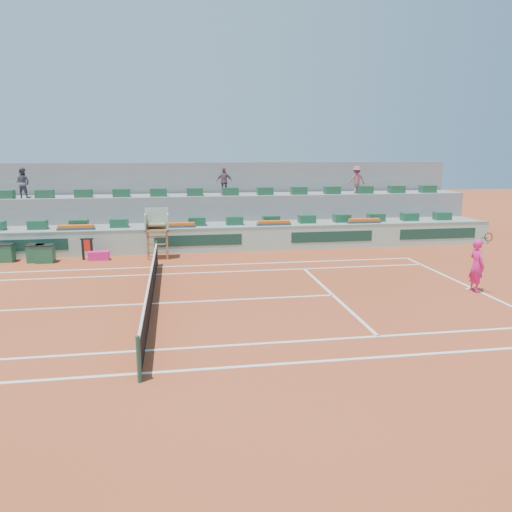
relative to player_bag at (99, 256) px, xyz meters
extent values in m
plane|color=#A13F1F|center=(2.76, -7.43, -0.21)|extent=(90.00, 90.00, 0.00)
cube|color=gray|center=(2.76, 3.27, 0.39)|extent=(36.00, 4.00, 1.20)
cube|color=gray|center=(2.76, 4.87, 1.09)|extent=(36.00, 2.40, 2.60)
cube|color=gray|center=(2.76, 6.47, 1.99)|extent=(36.00, 0.40, 4.40)
cube|color=#EB1E85|center=(0.00, 0.00, 0.00)|extent=(0.95, 0.42, 0.42)
imported|color=#494A56|center=(-4.35, 4.47, 3.19)|extent=(0.91, 0.79, 1.60)
imported|color=#764F60|center=(6.45, 4.54, 3.16)|extent=(0.93, 0.45, 1.55)
imported|color=#A2515E|center=(14.26, 4.35, 3.19)|extent=(1.05, 0.63, 1.60)
cube|color=white|center=(14.64, -7.43, -0.21)|extent=(0.12, 10.97, 0.01)
cube|color=white|center=(2.76, -12.92, -0.21)|extent=(23.77, 0.12, 0.01)
cube|color=white|center=(2.76, -1.95, -0.21)|extent=(23.77, 0.12, 0.01)
cube|color=white|center=(2.76, -11.55, -0.21)|extent=(23.77, 0.12, 0.01)
cube|color=white|center=(2.76, -3.32, -0.21)|extent=(23.77, 0.12, 0.01)
cube|color=white|center=(9.16, -7.43, -0.21)|extent=(0.12, 8.23, 0.01)
cube|color=white|center=(2.76, -7.43, -0.21)|extent=(12.80, 0.12, 0.01)
cube|color=white|center=(14.49, -7.43, -0.21)|extent=(0.30, 0.12, 0.01)
cube|color=black|center=(2.76, -7.43, 0.25)|extent=(0.03, 11.87, 0.92)
cube|color=white|center=(2.76, -7.43, 0.74)|extent=(0.06, 11.87, 0.07)
cylinder|color=#1F4835|center=(2.76, -13.37, 0.34)|extent=(0.10, 0.10, 1.10)
cylinder|color=#1F4835|center=(2.76, -1.50, 0.34)|extent=(0.10, 0.10, 1.10)
cube|color=#9DC6B2|center=(2.76, 1.07, 0.39)|extent=(36.00, 0.30, 1.20)
cube|color=gray|center=(2.76, 1.07, 1.02)|extent=(36.00, 0.34, 0.06)
cube|color=#153B2E|center=(-3.74, 0.91, 0.44)|extent=(4.40, 0.02, 0.56)
cube|color=#153B2E|center=(4.76, 0.91, 0.44)|extent=(4.40, 0.02, 0.56)
cube|color=#153B2E|center=(11.76, 0.91, 0.44)|extent=(4.40, 0.02, 0.56)
cube|color=#153B2E|center=(17.76, 0.91, 0.44)|extent=(4.40, 0.02, 0.56)
cube|color=#915F37|center=(2.31, -0.38, 0.46)|extent=(0.08, 0.08, 1.35)
cube|color=#915F37|center=(3.21, -0.38, 0.46)|extent=(0.08, 0.08, 1.35)
cube|color=#915F37|center=(2.31, 0.32, 0.46)|extent=(0.08, 0.08, 1.35)
cube|color=#915F37|center=(3.21, 0.32, 0.46)|extent=(0.08, 0.08, 1.35)
cube|color=#915F37|center=(2.76, -0.03, 1.18)|extent=(1.10, 0.90, 0.08)
cube|color=#9DC6B2|center=(2.76, 0.35, 1.69)|extent=(1.10, 0.08, 1.00)
cube|color=#9DC6B2|center=(2.24, -0.03, 1.54)|extent=(0.06, 0.90, 0.80)
cube|color=#9DC6B2|center=(3.28, -0.03, 1.54)|extent=(0.06, 0.90, 0.80)
cube|color=#915F37|center=(2.76, 0.07, 1.42)|extent=(0.80, 0.60, 0.08)
cube|color=#915F37|center=(2.76, -0.38, 0.14)|extent=(0.90, 0.08, 0.06)
cube|color=#915F37|center=(2.76, -0.38, 0.54)|extent=(0.90, 0.08, 0.06)
cube|color=#915F37|center=(2.76, -0.38, 0.89)|extent=(0.90, 0.08, 0.06)
cube|color=#1B5132|center=(-3.24, 2.37, 1.21)|extent=(0.90, 0.60, 0.44)
cube|color=#1B5132|center=(-1.24, 2.37, 1.21)|extent=(0.90, 0.60, 0.44)
cube|color=#1B5132|center=(0.76, 2.37, 1.21)|extent=(0.90, 0.60, 0.44)
cube|color=#1B5132|center=(2.76, 2.37, 1.21)|extent=(0.90, 0.60, 0.44)
cube|color=#1B5132|center=(4.76, 2.37, 1.21)|extent=(0.90, 0.60, 0.44)
cube|color=#1B5132|center=(6.76, 2.37, 1.21)|extent=(0.90, 0.60, 0.44)
cube|color=#1B5132|center=(8.76, 2.37, 1.21)|extent=(0.90, 0.60, 0.44)
cube|color=#1B5132|center=(10.76, 2.37, 1.21)|extent=(0.90, 0.60, 0.44)
cube|color=#1B5132|center=(12.76, 2.37, 1.21)|extent=(0.90, 0.60, 0.44)
cube|color=#1B5132|center=(14.76, 2.37, 1.21)|extent=(0.90, 0.60, 0.44)
cube|color=#1B5132|center=(16.76, 2.37, 1.21)|extent=(0.90, 0.60, 0.44)
cube|color=#1B5132|center=(18.76, 2.37, 1.21)|extent=(0.90, 0.60, 0.44)
cube|color=#1B5132|center=(-5.24, 4.27, 2.61)|extent=(0.90, 0.60, 0.44)
cube|color=#1B5132|center=(-3.24, 4.27, 2.61)|extent=(0.90, 0.60, 0.44)
cube|color=#1B5132|center=(-1.24, 4.27, 2.61)|extent=(0.90, 0.60, 0.44)
cube|color=#1B5132|center=(0.76, 4.27, 2.61)|extent=(0.90, 0.60, 0.44)
cube|color=#1B5132|center=(2.76, 4.27, 2.61)|extent=(0.90, 0.60, 0.44)
cube|color=#1B5132|center=(4.76, 4.27, 2.61)|extent=(0.90, 0.60, 0.44)
cube|color=#1B5132|center=(6.76, 4.27, 2.61)|extent=(0.90, 0.60, 0.44)
cube|color=#1B5132|center=(8.76, 4.27, 2.61)|extent=(0.90, 0.60, 0.44)
cube|color=#1B5132|center=(10.76, 4.27, 2.61)|extent=(0.90, 0.60, 0.44)
cube|color=#1B5132|center=(12.76, 4.27, 2.61)|extent=(0.90, 0.60, 0.44)
cube|color=#1B5132|center=(14.76, 4.27, 2.61)|extent=(0.90, 0.60, 0.44)
cube|color=#1B5132|center=(16.76, 4.27, 2.61)|extent=(0.90, 0.60, 0.44)
cube|color=#1B5132|center=(18.76, 4.27, 2.61)|extent=(0.90, 0.60, 0.44)
cube|color=#464646|center=(-1.24, 1.57, 1.07)|extent=(1.80, 0.36, 0.16)
cube|color=#FC5C15|center=(-1.24, 1.57, 1.21)|extent=(1.70, 0.32, 0.12)
cube|color=#464646|center=(3.76, 1.57, 1.07)|extent=(1.80, 0.36, 0.16)
cube|color=#FC5C15|center=(3.76, 1.57, 1.21)|extent=(1.70, 0.32, 0.12)
cube|color=#464646|center=(8.76, 1.57, 1.07)|extent=(1.80, 0.36, 0.16)
cube|color=#FC5C15|center=(8.76, 1.57, 1.21)|extent=(1.70, 0.32, 0.12)
cube|color=#464646|center=(13.76, 1.57, 1.07)|extent=(1.80, 0.36, 0.16)
cube|color=#FC5C15|center=(13.76, 1.57, 1.21)|extent=(1.70, 0.32, 0.12)
cube|color=#1B5335|center=(-2.38, -0.12, 0.19)|extent=(0.78, 0.66, 0.80)
cube|color=black|center=(-2.38, -0.12, 0.61)|extent=(0.82, 0.71, 0.04)
cube|color=#1B5335|center=(-2.81, 0.03, 0.19)|extent=(0.74, 0.64, 0.80)
cube|color=black|center=(-2.81, 0.03, 0.61)|extent=(0.79, 0.68, 0.04)
cube|color=#1B5335|center=(-4.25, 0.34, 0.19)|extent=(0.74, 0.63, 0.80)
cube|color=black|center=(-4.25, 0.34, 0.61)|extent=(0.78, 0.67, 0.04)
cube|color=black|center=(-0.74, 0.19, 0.29)|extent=(0.10, 0.10, 1.00)
cube|color=black|center=(-0.34, 0.19, 0.29)|extent=(0.10, 0.10, 1.00)
cube|color=black|center=(-0.54, 0.19, 0.79)|extent=(0.61, 0.08, 0.06)
cube|color=red|center=(-0.54, 0.17, 0.49)|extent=(0.45, 0.04, 0.56)
imported|color=#EB1E85|center=(14.48, -7.77, 0.76)|extent=(0.50, 0.73, 1.95)
cylinder|color=black|center=(14.48, -8.07, 1.84)|extent=(0.03, 0.35, 0.09)
torus|color=black|center=(14.48, -8.29, 1.91)|extent=(0.31, 0.08, 0.31)
camera|label=1|loc=(3.69, -24.00, 4.89)|focal=35.00mm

